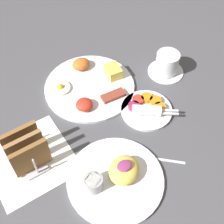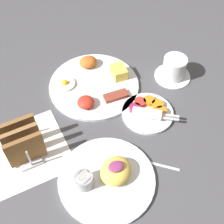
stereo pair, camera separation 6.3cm
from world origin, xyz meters
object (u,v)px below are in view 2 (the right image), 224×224
(plate_breakfast, at_px, (94,83))
(coffee_cup, at_px, (174,69))
(plate_foreground, at_px, (106,177))
(toast_rack, at_px, (23,142))
(plate_condiments, at_px, (148,112))

(plate_breakfast, bearing_deg, coffee_cup, -17.66)
(plate_foreground, height_order, toast_rack, toast_rack)
(plate_condiments, relative_size, toast_rack, 1.35)
(plate_foreground, xyz_separation_m, coffee_cup, (0.36, 0.24, 0.02))
(plate_condiments, height_order, toast_rack, toast_rack)
(plate_foreground, bearing_deg, toast_rack, 132.23)
(plate_condiments, distance_m, plate_foreground, 0.25)
(coffee_cup, bearing_deg, plate_condiments, -147.35)
(plate_condiments, height_order, plate_foreground, plate_foreground)
(plate_foreground, relative_size, coffee_cup, 2.11)
(plate_breakfast, bearing_deg, toast_rack, -152.63)
(plate_breakfast, bearing_deg, plate_condiments, -62.43)
(plate_breakfast, relative_size, coffee_cup, 2.43)
(plate_condiments, xyz_separation_m, plate_foreground, (-0.21, -0.14, 0.00))
(toast_rack, distance_m, coffee_cup, 0.53)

